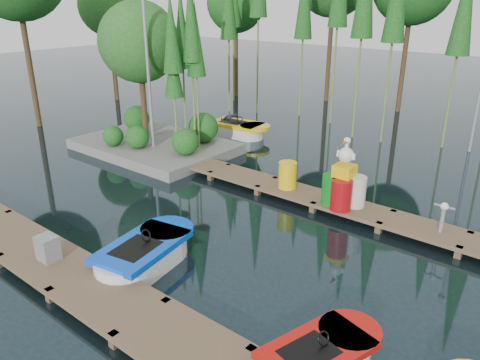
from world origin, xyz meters
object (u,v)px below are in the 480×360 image
Objects in this scene: utility_cabinet at (48,248)px; drum_cluster at (343,187)px; island at (150,70)px; boat_red at (318,359)px; boat_blue at (145,255)px; yellow_barrel at (288,175)px; boat_yellow_far at (238,129)px.

drum_cluster reaches higher than utility_cabinet.
island is 2.55× the size of boat_red.
boat_blue reaches higher than utility_cabinet.
boat_red is at bearing -52.14° from yellow_barrel.
island reaches higher than utility_cabinet.
drum_cluster reaches higher than boat_yellow_far.
utility_cabinet is (-1.52, -1.52, 0.31)m from boat_blue.
boat_blue is 5.33× the size of utility_cabinet.
yellow_barrel reaches higher than boat_blue.
drum_cluster is (9.05, -0.94, -2.29)m from island.
drum_cluster reaches higher than boat_blue.
boat_red is 6.48m from utility_cabinet.
utility_cabinet is (3.68, -11.28, 0.28)m from boat_yellow_far.
utility_cabinet is 7.24m from yellow_barrel.
utility_cabinet is (-6.36, -1.18, 0.35)m from boat_red.
island is 2.20× the size of boat_blue.
utility_cabinet is at bearing -154.09° from boat_red.
utility_cabinet reaches higher than boat_red.
boat_red is at bearing -30.85° from boat_yellow_far.
boat_blue is at bearing 44.88° from utility_cabinet.
boat_yellow_far is 7.00m from yellow_barrel.
drum_cluster is at bearing 56.41° from boat_blue.
yellow_barrel is (0.32, 5.48, 0.44)m from boat_blue.
drum_cluster is (7.49, -4.44, 0.58)m from boat_yellow_far.
boat_red is 0.86× the size of boat_yellow_far.
drum_cluster is (3.82, 6.85, 0.31)m from utility_cabinet.
utility_cabinet is at bearing -56.09° from island.
boat_blue is at bearing -168.56° from boat_red.
boat_yellow_far is (-5.20, 9.77, 0.03)m from boat_blue.
boat_red is 3.15× the size of yellow_barrel.
yellow_barrel is 1.99m from drum_cluster.
island reaches higher than boat_yellow_far.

